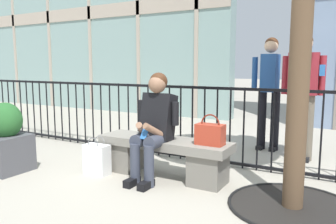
% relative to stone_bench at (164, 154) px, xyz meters
% --- Properties ---
extents(ground_plane, '(60.00, 60.00, 0.00)m').
position_rel_stone_bench_xyz_m(ground_plane, '(0.00, 0.00, -0.27)').
color(ground_plane, '#A8A091').
extents(stone_bench, '(1.60, 0.44, 0.45)m').
position_rel_stone_bench_xyz_m(stone_bench, '(0.00, 0.00, 0.00)').
color(stone_bench, gray).
rests_on(stone_bench, ground).
extents(seated_person_with_phone, '(0.52, 0.66, 1.21)m').
position_rel_stone_bench_xyz_m(seated_person_with_phone, '(-0.05, -0.13, 0.38)').
color(seated_person_with_phone, '#383D4C').
rests_on(seated_person_with_phone, ground).
extents(handbag_on_bench, '(0.30, 0.17, 0.33)m').
position_rel_stone_bench_xyz_m(handbag_on_bench, '(0.58, -0.01, 0.30)').
color(handbag_on_bench, '#B23823').
rests_on(handbag_on_bench, stone_bench).
extents(shopping_bag, '(0.31, 0.16, 0.46)m').
position_rel_stone_bench_xyz_m(shopping_bag, '(-0.73, -0.33, -0.09)').
color(shopping_bag, white).
rests_on(shopping_bag, ground).
extents(bystander_at_railing, '(0.55, 0.39, 1.71)m').
position_rel_stone_bench_xyz_m(bystander_at_railing, '(0.74, 1.92, 0.73)').
color(bystander_at_railing, black).
rests_on(bystander_at_railing, ground).
extents(bystander_further_back, '(0.55, 0.27, 1.71)m').
position_rel_stone_bench_xyz_m(bystander_further_back, '(1.26, 1.55, 0.73)').
color(bystander_further_back, '#6B6051').
rests_on(bystander_further_back, ground).
extents(plaza_railing, '(8.53, 0.04, 1.02)m').
position_rel_stone_bench_xyz_m(plaza_railing, '(-0.00, 0.76, 0.25)').
color(plaza_railing, black).
rests_on(plaza_railing, ground).
extents(planter, '(0.48, 0.48, 0.85)m').
position_rel_stone_bench_xyz_m(planter, '(-1.77, -0.79, 0.12)').
color(planter, '#4C4C51').
rests_on(planter, ground).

